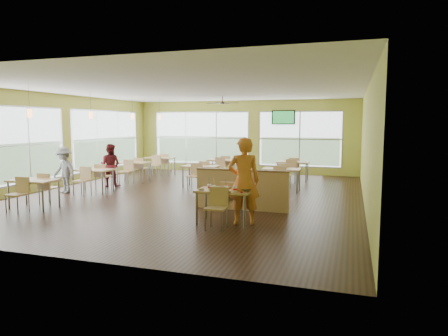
{
  "coord_description": "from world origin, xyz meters",
  "views": [
    {
      "loc": [
        4.63,
        -11.22,
        2.2
      ],
      "look_at": [
        1.47,
        -1.38,
        1.04
      ],
      "focal_mm": 32.0,
      "sensor_mm": 36.0,
      "label": 1
    }
  ],
  "objects_px": {
    "half_wall_divider": "(242,190)",
    "food_basket": "(246,190)",
    "man_plaid": "(244,181)",
    "main_table": "(224,195)"
  },
  "relations": [
    {
      "from": "half_wall_divider",
      "to": "man_plaid",
      "type": "xyz_separation_m",
      "value": [
        0.42,
        -1.39,
        0.43
      ]
    },
    {
      "from": "man_plaid",
      "to": "half_wall_divider",
      "type": "bearing_deg",
      "value": -92.32
    },
    {
      "from": "half_wall_divider",
      "to": "food_basket",
      "type": "height_order",
      "value": "half_wall_divider"
    },
    {
      "from": "half_wall_divider",
      "to": "food_basket",
      "type": "bearing_deg",
      "value": -71.61
    },
    {
      "from": "main_table",
      "to": "man_plaid",
      "type": "relative_size",
      "value": 0.8
    },
    {
      "from": "main_table",
      "to": "half_wall_divider",
      "type": "height_order",
      "value": "half_wall_divider"
    },
    {
      "from": "half_wall_divider",
      "to": "food_basket",
      "type": "relative_size",
      "value": 10.05
    },
    {
      "from": "main_table",
      "to": "food_basket",
      "type": "height_order",
      "value": "main_table"
    },
    {
      "from": "half_wall_divider",
      "to": "food_basket",
      "type": "distance_m",
      "value": 1.57
    },
    {
      "from": "main_table",
      "to": "half_wall_divider",
      "type": "xyz_separation_m",
      "value": [
        0.0,
        1.45,
        -0.11
      ]
    }
  ]
}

